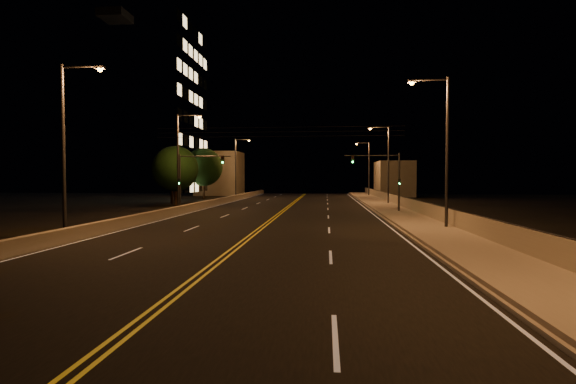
# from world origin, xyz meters

# --- Properties ---
(ground) EXTENTS (160.00, 160.00, 0.00)m
(ground) POSITION_xyz_m (0.00, 0.00, 0.00)
(ground) COLOR black
(ground) RESTS_ON ground
(road) EXTENTS (18.00, 120.00, 0.02)m
(road) POSITION_xyz_m (0.00, 20.00, 0.01)
(road) COLOR black
(road) RESTS_ON ground
(sidewalk) EXTENTS (3.60, 120.00, 0.30)m
(sidewalk) POSITION_xyz_m (10.80, 20.00, 0.15)
(sidewalk) COLOR gray
(sidewalk) RESTS_ON ground
(curb) EXTENTS (0.14, 120.00, 0.15)m
(curb) POSITION_xyz_m (8.93, 20.00, 0.07)
(curb) COLOR gray
(curb) RESTS_ON ground
(parapet_wall) EXTENTS (0.30, 120.00, 1.00)m
(parapet_wall) POSITION_xyz_m (12.45, 20.00, 0.80)
(parapet_wall) COLOR gray
(parapet_wall) RESTS_ON sidewalk
(jersey_barrier) EXTENTS (0.45, 120.00, 0.77)m
(jersey_barrier) POSITION_xyz_m (-9.03, 20.00, 0.39)
(jersey_barrier) COLOR gray
(jersey_barrier) RESTS_ON ground
(distant_building_right) EXTENTS (6.00, 10.00, 6.26)m
(distant_building_right) POSITION_xyz_m (16.50, 69.82, 3.13)
(distant_building_right) COLOR gray
(distant_building_right) RESTS_ON ground
(distant_building_left) EXTENTS (8.00, 8.00, 8.23)m
(distant_building_left) POSITION_xyz_m (-16.00, 71.25, 4.11)
(distant_building_left) COLOR gray
(distant_building_left) RESTS_ON ground
(parapet_rail) EXTENTS (0.06, 120.00, 0.06)m
(parapet_rail) POSITION_xyz_m (12.45, 20.00, 1.33)
(parapet_rail) COLOR black
(parapet_rail) RESTS_ON parapet_wall
(lane_markings) EXTENTS (17.32, 116.00, 0.00)m
(lane_markings) POSITION_xyz_m (0.00, 19.93, 0.02)
(lane_markings) COLOR silver
(lane_markings) RESTS_ON road
(streetlight_1) EXTENTS (2.55, 0.28, 9.59)m
(streetlight_1) POSITION_xyz_m (11.53, 19.65, 5.51)
(streetlight_1) COLOR #2D2D33
(streetlight_1) RESTS_ON ground
(streetlight_2) EXTENTS (2.55, 0.28, 9.59)m
(streetlight_2) POSITION_xyz_m (11.53, 44.14, 5.51)
(streetlight_2) COLOR #2D2D33
(streetlight_2) RESTS_ON ground
(streetlight_3) EXTENTS (2.55, 0.28, 9.59)m
(streetlight_3) POSITION_xyz_m (11.53, 67.05, 5.51)
(streetlight_3) COLOR #2D2D33
(streetlight_3) RESTS_ON ground
(streetlight_4) EXTENTS (2.55, 0.28, 9.59)m
(streetlight_4) POSITION_xyz_m (-9.93, 14.77, 5.51)
(streetlight_4) COLOR #2D2D33
(streetlight_4) RESTS_ON ground
(streetlight_5) EXTENTS (2.55, 0.28, 9.59)m
(streetlight_5) POSITION_xyz_m (-9.93, 32.69, 5.51)
(streetlight_5) COLOR #2D2D33
(streetlight_5) RESTS_ON ground
(streetlight_6) EXTENTS (2.55, 0.28, 9.59)m
(streetlight_6) POSITION_xyz_m (-9.93, 58.86, 5.51)
(streetlight_6) COLOR #2D2D33
(streetlight_6) RESTS_ON ground
(traffic_signal_right) EXTENTS (5.11, 0.31, 5.62)m
(traffic_signal_right) POSITION_xyz_m (9.95, 32.04, 3.60)
(traffic_signal_right) COLOR #2D2D33
(traffic_signal_right) RESTS_ON ground
(traffic_signal_left) EXTENTS (5.11, 0.31, 5.62)m
(traffic_signal_left) POSITION_xyz_m (-8.75, 32.04, 3.60)
(traffic_signal_left) COLOR #2D2D33
(traffic_signal_left) RESTS_ON ground
(overhead_wires) EXTENTS (22.00, 0.03, 0.83)m
(overhead_wires) POSITION_xyz_m (0.00, 29.50, 7.40)
(overhead_wires) COLOR black
(building_tower) EXTENTS (24.00, 15.00, 28.25)m
(building_tower) POSITION_xyz_m (-27.38, 53.69, 13.55)
(building_tower) COLOR gray
(building_tower) RESTS_ON ground
(tree_0) EXTENTS (5.14, 5.14, 6.97)m
(tree_0) POSITION_xyz_m (-12.78, 38.91, 4.39)
(tree_0) COLOR black
(tree_0) RESTS_ON ground
(tree_1) EXTENTS (4.94, 4.94, 6.69)m
(tree_1) POSITION_xyz_m (-15.63, 45.24, 4.21)
(tree_1) COLOR black
(tree_1) RESTS_ON ground
(tree_2) EXTENTS (5.83, 5.83, 7.90)m
(tree_2) POSITION_xyz_m (-14.51, 55.60, 4.98)
(tree_2) COLOR black
(tree_2) RESTS_ON ground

